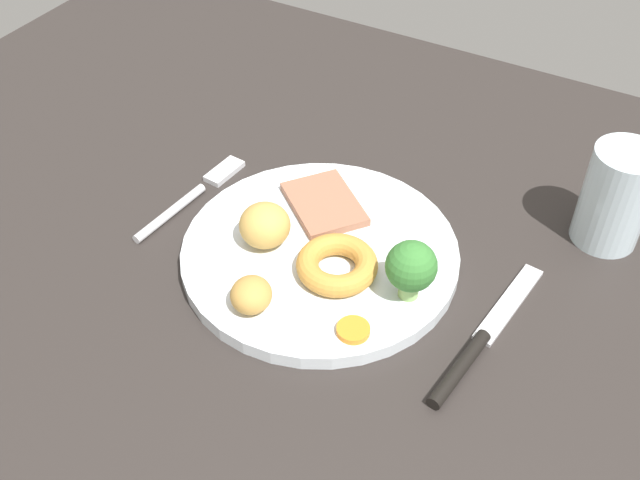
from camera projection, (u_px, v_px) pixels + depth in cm
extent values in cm
cube|color=#2B2623|center=(344.00, 276.00, 70.84)|extent=(120.00, 84.00, 3.60)
cylinder|color=white|center=(320.00, 253.00, 69.47)|extent=(25.54, 25.54, 1.40)
cube|color=#9E664C|center=(324.00, 204.00, 72.91)|extent=(10.31, 9.94, 0.80)
torus|color=#C68938|center=(337.00, 265.00, 66.00)|extent=(7.24, 7.24, 2.00)
ellipsoid|color=#BC8C42|center=(251.00, 295.00, 62.89)|extent=(4.83, 4.99, 2.74)
ellipsoid|color=tan|center=(265.00, 225.00, 68.23)|extent=(6.44, 6.44, 4.05)
cylinder|color=orange|center=(353.00, 330.00, 61.51)|extent=(2.79, 2.79, 0.58)
cylinder|color=#8CB766|center=(409.00, 287.00, 64.09)|extent=(1.74, 1.74, 1.95)
sphere|color=#387A33|center=(411.00, 266.00, 62.36)|extent=(4.41, 4.41, 4.41)
cylinder|color=silver|center=(170.00, 213.00, 74.01)|extent=(1.73, 9.54, 0.90)
cube|color=silver|center=(224.00, 171.00, 79.07)|extent=(2.39, 4.66, 0.60)
cylinder|color=black|center=(460.00, 368.00, 60.03)|extent=(2.20, 8.58, 1.20)
cube|color=silver|center=(509.00, 304.00, 65.59)|extent=(2.94, 10.63, 0.40)
cylinder|color=silver|center=(616.00, 197.00, 68.72)|extent=(6.20, 6.20, 9.96)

